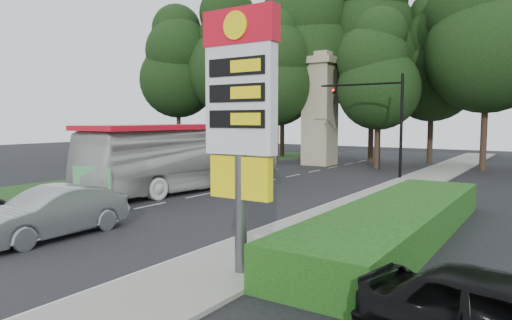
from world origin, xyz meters
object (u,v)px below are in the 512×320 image
Objects in this scene: streetlight_signs at (221,115)px; gas_station_pylon at (240,105)px; transit_bus at (189,157)px; sedan_silver at (52,213)px; monument at (320,108)px; traffic_signal_mast at (383,111)px.

gas_station_pylon is at bearing -51.04° from streetlight_signs.
sedan_silver is at bearing -68.47° from transit_bus.
gas_station_pylon is 15.56m from transit_bus.
monument is at bearing 111.80° from gas_station_pylon.
transit_bus is at bearing -62.39° from streetlight_signs.
streetlight_signs reaches higher than traffic_signal_mast.
gas_station_pylon is 0.86× the size of streetlight_signs.
traffic_signal_mast is 0.53× the size of transit_bus.
streetlight_signs is 9.44m from monument.
streetlight_signs is (-16.19, 20.01, -0.01)m from gas_station_pylon.
transit_bus reaches higher than sedan_silver.
monument is 28.96m from sedan_silver.
sedan_silver is (3.50, -28.44, -4.22)m from monument.
streetlight_signs is 1.49× the size of sedan_silver.
streetlight_signs is 0.80× the size of monument.
sedan_silver is (-7.70, -0.43, -3.57)m from gas_station_pylon.
streetlight_signs is at bearing 128.96° from gas_station_pylon.
traffic_signal_mast is at bearing -38.00° from monument.
gas_station_pylon is at bearing -39.38° from transit_bus.
transit_bus is (-0.01, -17.51, -3.20)m from monument.
monument is 17.80m from transit_bus.
traffic_signal_mast is 0.72× the size of monument.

